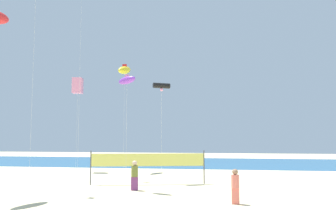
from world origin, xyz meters
The scene contains 8 objects.
ocean_band centered at (0.00, 32.18, 0.00)m, with size 120.00×20.00×0.01m, color #28608C.
beachgoer_olive_shirt centered at (-2.81, 7.02, 1.00)m, with size 0.43×0.43×1.86m.
beachgoer_coral_shirt centered at (3.36, 3.39, 0.93)m, with size 0.40×0.40×1.74m.
volleyball_net centered at (-2.57, 9.94, 1.64)m, with size 7.96×1.99×2.40m.
kite_black_tube centered at (-1.81, 11.08, 7.22)m, with size 1.33×0.99×7.46m.
kite_yellow_inflatable centered at (-7.01, 18.87, 10.11)m, with size 1.26×2.46×10.73m.
kite_violet_inflatable centered at (-3.34, 6.90, 7.03)m, with size 1.49×1.05×7.41m.
kite_pink_box centered at (-11.70, 18.23, 8.53)m, with size 1.14×1.14×9.31m.
Camera 1 is at (2.82, -14.81, 3.34)m, focal length 37.35 mm.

